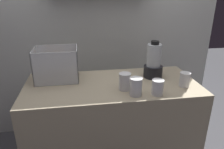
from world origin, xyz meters
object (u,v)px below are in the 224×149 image
juice_cup_beet_far_left (125,82)px  juice_cup_mango_left (136,88)px  carrot_display_bin (57,70)px  juice_cup_orange_middle (157,88)px  blender_pitcher (153,63)px  juice_cup_mango_right (185,80)px

juice_cup_beet_far_left → juice_cup_mango_left: 0.12m
carrot_display_bin → juice_cup_orange_middle: bearing=-28.4°
blender_pitcher → juice_cup_orange_middle: bearing=-103.3°
carrot_display_bin → juice_cup_beet_far_left: carrot_display_bin is taller
carrot_display_bin → juice_cup_mango_left: carrot_display_bin is taller
juice_cup_mango_right → juice_cup_beet_far_left: bearing=178.7°
juice_cup_orange_middle → juice_cup_mango_left: bearing=174.6°
juice_cup_mango_left → juice_cup_mango_right: juice_cup_mango_left is taller
juice_cup_beet_far_left → juice_cup_orange_middle: size_ratio=1.14×
juice_cup_beet_far_left → juice_cup_mango_left: juice_cup_mango_left is taller
juice_cup_mango_left → juice_cup_mango_right: (0.42, 0.09, -0.01)m
blender_pitcher → juice_cup_orange_middle: 0.35m
juice_cup_orange_middle → carrot_display_bin: bearing=151.6°
blender_pitcher → juice_cup_beet_far_left: 0.37m
blender_pitcher → juice_cup_orange_middle: blender_pitcher is taller
juice_cup_beet_far_left → juice_cup_mango_left: size_ratio=0.98×
juice_cup_orange_middle → blender_pitcher: bearing=76.7°
juice_cup_mango_left → blender_pitcher: bearing=53.3°
juice_cup_mango_right → juice_cup_orange_middle: bearing=-157.6°
carrot_display_bin → juice_cup_mango_right: size_ratio=3.08×
blender_pitcher → juice_cup_beet_far_left: (-0.29, -0.21, -0.07)m
juice_cup_beet_far_left → juice_cup_mango_right: 0.48m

